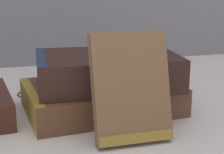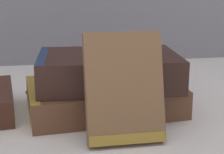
# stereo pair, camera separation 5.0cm
# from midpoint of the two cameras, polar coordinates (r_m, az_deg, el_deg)

# --- Properties ---
(ground_plane) EXTENTS (3.00, 3.00, 0.00)m
(ground_plane) POSITION_cam_midpoint_polar(r_m,az_deg,el_deg) (0.52, 3.79, -6.21)
(ground_plane) COLOR silver
(book_flat_bottom) EXTENTS (0.22, 0.16, 0.04)m
(book_flat_bottom) POSITION_cam_midpoint_polar(r_m,az_deg,el_deg) (0.54, 0.72, -3.10)
(book_flat_bottom) COLOR brown
(book_flat_bottom) RESTS_ON ground_plane
(book_flat_top) EXTENTS (0.20, 0.14, 0.05)m
(book_flat_top) POSITION_cam_midpoint_polar(r_m,az_deg,el_deg) (0.53, 1.59, 1.06)
(book_flat_top) COLOR #331E19
(book_flat_top) RESTS_ON book_flat_bottom
(book_leaning_front) EXTENTS (0.09, 0.05, 0.13)m
(book_leaning_front) POSITION_cam_midpoint_polar(r_m,az_deg,el_deg) (0.43, 5.17, -2.38)
(book_leaning_front) COLOR brown
(book_leaning_front) RESTS_ON ground_plane
(pocket_watch) EXTENTS (0.05, 0.06, 0.01)m
(pocket_watch) POSITION_cam_midpoint_polar(r_m,az_deg,el_deg) (0.50, 5.74, 3.35)
(pocket_watch) COLOR silver
(pocket_watch) RESTS_ON book_flat_top
(reading_glasses) EXTENTS (0.10, 0.06, 0.00)m
(reading_glasses) POSITION_cam_midpoint_polar(r_m,az_deg,el_deg) (0.65, -6.76, -1.89)
(reading_glasses) COLOR #4C3828
(reading_glasses) RESTS_ON ground_plane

